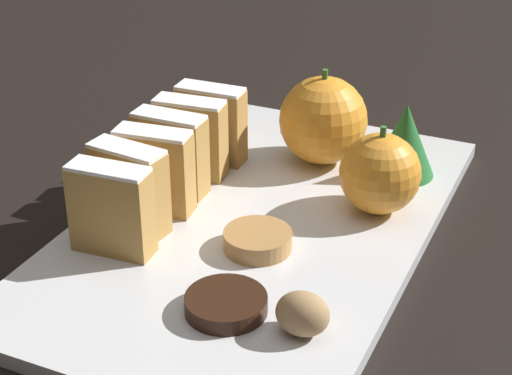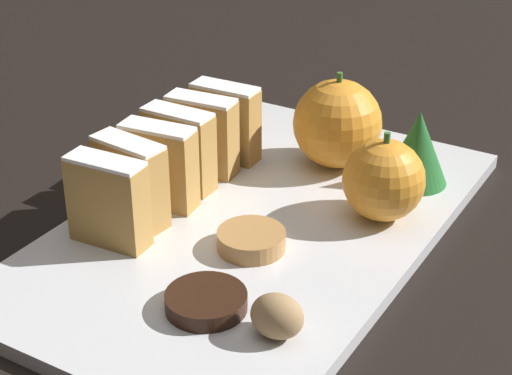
{
  "view_description": "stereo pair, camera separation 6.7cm",
  "coord_description": "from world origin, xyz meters",
  "px_view_note": "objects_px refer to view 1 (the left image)",
  "views": [
    {
      "loc": [
        0.24,
        -0.54,
        0.36
      ],
      "look_at": [
        0.0,
        0.0,
        0.04
      ],
      "focal_mm": 60.0,
      "sensor_mm": 36.0,
      "label": 1
    },
    {
      "loc": [
        0.3,
        -0.5,
        0.36
      ],
      "look_at": [
        0.0,
        0.0,
        0.04
      ],
      "focal_mm": 60.0,
      "sensor_mm": 36.0,
      "label": 2
    }
  ],
  "objects_px": {
    "walnut": "(303,314)",
    "orange_far": "(323,120)",
    "chocolate_cookie": "(226,304)",
    "orange_near": "(380,174)"
  },
  "relations": [
    {
      "from": "walnut",
      "to": "orange_far",
      "type": "bearing_deg",
      "value": 107.58
    },
    {
      "from": "orange_far",
      "to": "walnut",
      "type": "distance_m",
      "value": 0.26
    },
    {
      "from": "orange_far",
      "to": "walnut",
      "type": "xyz_separation_m",
      "value": [
        0.08,
        -0.24,
        -0.02
      ]
    },
    {
      "from": "orange_far",
      "to": "chocolate_cookie",
      "type": "relative_size",
      "value": 1.55
    },
    {
      "from": "orange_far",
      "to": "chocolate_cookie",
      "type": "bearing_deg",
      "value": -84.82
    },
    {
      "from": "orange_near",
      "to": "chocolate_cookie",
      "type": "height_order",
      "value": "orange_near"
    },
    {
      "from": "orange_near",
      "to": "orange_far",
      "type": "height_order",
      "value": "orange_far"
    },
    {
      "from": "orange_far",
      "to": "chocolate_cookie",
      "type": "distance_m",
      "value": 0.25
    },
    {
      "from": "orange_near",
      "to": "walnut",
      "type": "distance_m",
      "value": 0.18
    },
    {
      "from": "orange_near",
      "to": "chocolate_cookie",
      "type": "xyz_separation_m",
      "value": [
        -0.05,
        -0.18,
        -0.03
      ]
    }
  ]
}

